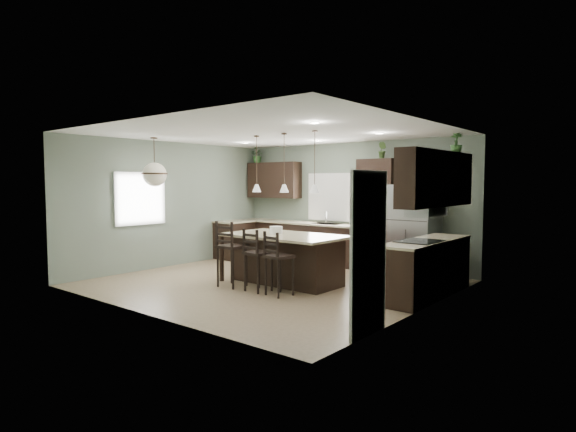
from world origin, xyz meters
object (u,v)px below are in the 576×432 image
(plant_back_left, at_px, (258,155))
(bar_stool_left, at_px, (232,254))
(refrigerator, at_px, (414,231))
(bar_stool_right, at_px, (279,263))
(kitchen_island, at_px, (284,259))
(bar_stool_center, at_px, (258,260))
(serving_dish, at_px, (276,230))

(plant_back_left, bearing_deg, bar_stool_left, -53.91)
(refrigerator, bearing_deg, bar_stool_right, -108.39)
(kitchen_island, relative_size, plant_back_left, 5.77)
(plant_back_left, bearing_deg, kitchen_island, -39.75)
(bar_stool_center, height_order, bar_stool_right, bar_stool_center)
(refrigerator, xyz_separation_m, kitchen_island, (-1.54, -2.23, -0.46))
(kitchen_island, distance_m, serving_dish, 0.57)
(refrigerator, distance_m, serving_dish, 2.83)
(kitchen_island, bearing_deg, bar_stool_center, -85.19)
(refrigerator, height_order, plant_back_left, plant_back_left)
(refrigerator, relative_size, kitchen_island, 0.80)
(kitchen_island, relative_size, serving_dish, 9.58)
(bar_stool_left, bearing_deg, kitchen_island, 50.62)
(bar_stool_center, bearing_deg, bar_stool_right, 2.65)
(serving_dish, height_order, bar_stool_left, bar_stool_left)
(serving_dish, xyz_separation_m, bar_stool_right, (0.74, -0.78, -0.45))
(refrigerator, bearing_deg, bar_stool_left, -124.95)
(refrigerator, bearing_deg, plant_back_left, 177.54)
(bar_stool_right, distance_m, plant_back_left, 5.14)
(refrigerator, relative_size, serving_dish, 7.71)
(kitchen_island, distance_m, plant_back_left, 4.35)
(bar_stool_center, distance_m, plant_back_left, 4.82)
(kitchen_island, relative_size, bar_stool_right, 2.12)
(serving_dish, relative_size, bar_stool_left, 0.20)
(bar_stool_left, bearing_deg, serving_dish, 61.38)
(kitchen_island, relative_size, bar_stool_center, 2.09)
(refrigerator, height_order, kitchen_island, refrigerator)
(bar_stool_left, relative_size, bar_stool_center, 1.10)
(serving_dish, height_order, bar_stool_center, bar_stool_center)
(kitchen_island, xyz_separation_m, serving_dish, (-0.20, 0.00, 0.53))
(kitchen_island, distance_m, bar_stool_center, 0.78)
(refrigerator, relative_size, bar_stool_left, 1.53)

